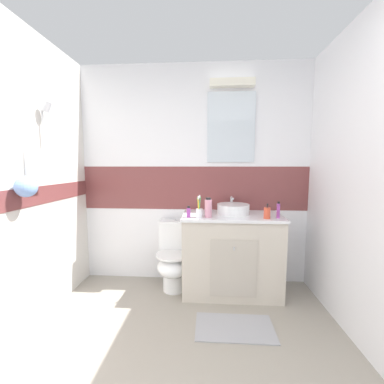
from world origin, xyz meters
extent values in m
cube|color=gray|center=(0.00, 1.20, -0.02)|extent=(3.20, 3.48, 0.04)
cube|color=white|center=(0.00, 2.45, 0.42)|extent=(3.20, 0.10, 0.85)
cube|color=brown|center=(0.00, 2.45, 1.10)|extent=(3.20, 0.10, 0.50)
cube|color=white|center=(0.00, 2.45, 1.93)|extent=(3.20, 0.10, 1.15)
cube|color=silver|center=(0.42, 2.39, 1.79)|extent=(0.53, 0.02, 0.77)
cube|color=white|center=(0.42, 2.35, 2.25)|extent=(0.49, 0.10, 0.08)
cube|color=brown|center=(-1.30, 1.20, 1.10)|extent=(0.01, 3.48, 0.16)
cube|color=white|center=(-1.25, 1.52, 1.36)|extent=(0.10, 0.14, 0.26)
cylinder|color=silver|center=(-1.27, 1.66, 1.61)|extent=(0.02, 0.02, 0.51)
cylinder|color=silver|center=(-1.23, 1.66, 1.87)|extent=(0.10, 0.07, 0.11)
sphere|color=#7FA5E5|center=(-1.20, 1.33, 1.20)|extent=(0.16, 0.16, 0.16)
cube|color=beige|center=(0.42, 2.14, 0.41)|extent=(1.01, 0.53, 0.82)
cube|color=white|center=(0.42, 2.13, 0.83)|extent=(1.03, 0.55, 0.03)
cube|color=#B6AD9F|center=(0.42, 1.87, 0.37)|extent=(0.45, 0.01, 0.57)
cylinder|color=silver|center=(0.42, 1.85, 0.57)|extent=(0.02, 0.02, 0.03)
cylinder|color=white|center=(0.44, 2.17, 0.90)|extent=(0.34, 0.34, 0.10)
cylinder|color=#AFB1BA|center=(0.44, 2.17, 0.95)|extent=(0.28, 0.28, 0.01)
cylinder|color=silver|center=(0.44, 2.37, 0.93)|extent=(0.03, 0.03, 0.16)
cylinder|color=silver|center=(0.44, 2.27, 1.01)|extent=(0.02, 0.15, 0.02)
cylinder|color=white|center=(-0.20, 2.12, 0.09)|extent=(0.24, 0.24, 0.18)
ellipsoid|color=white|center=(-0.20, 2.08, 0.29)|extent=(0.34, 0.42, 0.22)
cylinder|color=white|center=(-0.20, 2.08, 0.41)|extent=(0.37, 0.37, 0.02)
cube|color=white|center=(-0.20, 2.29, 0.57)|extent=(0.36, 0.17, 0.34)
cylinder|color=silver|center=(-0.20, 2.29, 0.74)|extent=(0.04, 0.04, 0.02)
cylinder|color=white|center=(0.08, 1.96, 0.89)|extent=(0.07, 0.07, 0.09)
cylinder|color=#3FB259|center=(0.08, 1.97, 0.96)|extent=(0.03, 0.02, 0.17)
cube|color=white|center=(0.08, 1.97, 1.05)|extent=(0.02, 0.02, 0.03)
cylinder|color=gold|center=(0.07, 1.95, 0.96)|extent=(0.02, 0.01, 0.17)
cube|color=white|center=(0.07, 1.95, 1.05)|extent=(0.01, 0.02, 0.03)
cylinder|color=#3FB259|center=(0.09, 1.97, 0.97)|extent=(0.02, 0.03, 0.18)
cube|color=white|center=(0.09, 1.97, 1.06)|extent=(0.01, 0.02, 0.03)
cylinder|color=#D84C33|center=(0.74, 1.95, 0.90)|extent=(0.06, 0.06, 0.11)
cylinder|color=#262626|center=(0.74, 1.95, 0.98)|extent=(0.01, 0.01, 0.04)
cylinder|color=#262626|center=(0.74, 1.94, 0.99)|extent=(0.01, 0.02, 0.01)
cube|color=#993F99|center=(-0.02, 1.95, 0.90)|extent=(0.04, 0.03, 0.09)
cylinder|color=black|center=(-0.02, 1.95, 0.95)|extent=(0.03, 0.03, 0.02)
cylinder|color=pink|center=(0.17, 1.97, 0.94)|extent=(0.07, 0.07, 0.18)
cylinder|color=black|center=(0.17, 1.97, 1.04)|extent=(0.05, 0.05, 0.02)
cylinder|color=#993F99|center=(0.85, 1.97, 0.92)|extent=(0.03, 0.03, 0.14)
cylinder|color=black|center=(0.85, 1.97, 1.00)|extent=(0.02, 0.02, 0.02)
cube|color=#99999E|center=(0.40, 1.52, 0.01)|extent=(0.66, 0.37, 0.01)
camera|label=1|loc=(0.17, -0.40, 1.36)|focal=22.66mm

